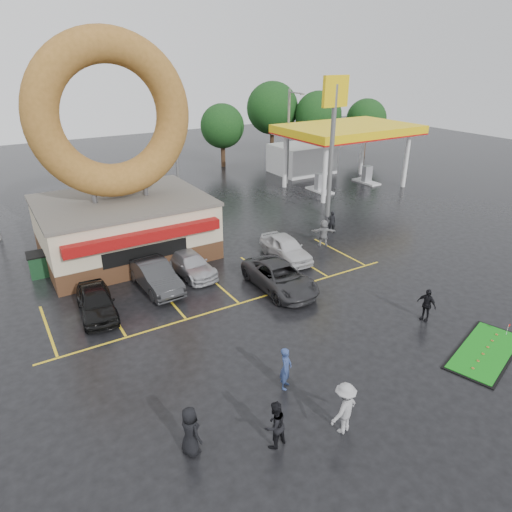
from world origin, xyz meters
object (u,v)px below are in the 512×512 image
car_black (96,302)px  car_white (286,248)px  streetlight_right (289,135)px  dumpster (46,264)px  car_dgrey (155,276)px  person_blue (286,368)px  car_silver (191,264)px  car_grey (280,277)px  person_cameraman (426,305)px  shell_sign (334,122)px  donut_shop (120,187)px  streetlight_mid (176,149)px  gas_station (327,144)px  putting_green (485,351)px

car_black → car_white: (11.94, 0.70, 0.05)m
streetlight_right → dumpster: 26.15m
car_dgrey → person_blue: 10.67m
car_silver → car_grey: car_grey is taller
car_silver → person_cameraman: bearing=-58.1°
car_white → person_blue: size_ratio=2.48×
streetlight_right → person_cameraman: streetlight_right is taller
car_grey → person_cameraman: (4.31, -6.37, 0.11)m
shell_sign → donut_shop: bearing=176.5°
car_grey → shell_sign: bearing=40.7°
shell_sign → person_blue: 22.10m
streetlight_right → dumpster: size_ratio=5.00×
streetlight_mid → shell_sign: bearing=-44.7°
gas_station → car_silver: gas_station is taller
streetlight_mid → car_dgrey: streetlight_mid is taller
streetlight_right → dumpster: bearing=-158.5°
putting_green → person_cameraman: bearing=92.0°
gas_station → person_blue: gas_station is taller
gas_station → streetlight_mid: streetlight_mid is taller
streetlight_mid → dumpster: size_ratio=5.00×
donut_shop → car_white: (8.33, -6.12, -3.71)m
gas_station → car_black: (-26.61, -14.79, -2.99)m
streetlight_mid → putting_green: streetlight_mid is taller
car_dgrey → dumpster: (-4.90, 5.12, -0.13)m
car_silver → putting_green: size_ratio=0.83×
donut_shop → car_white: bearing=-36.3°
gas_station → person_cameraman: (-12.96, -23.63, -2.86)m
donut_shop → person_blue: (1.35, -16.20, -3.57)m
car_white → dumpster: size_ratio=2.47×
streetlight_mid → car_silver: streetlight_mid is taller
streetlight_right → car_black: bearing=-145.1°
car_silver → car_grey: size_ratio=0.83×
car_black → person_cameraman: 16.26m
person_cameraman → person_blue: bearing=-95.2°
gas_station → putting_green: 30.01m
streetlight_mid → person_cameraman: streetlight_mid is taller
donut_shop → shell_sign: size_ratio=1.27×
gas_station → streetlight_mid: (-16.00, -0.02, 1.08)m
shell_sign → car_grey: size_ratio=2.02×
car_white → donut_shop: bearing=147.8°
donut_shop → dumpster: donut_shop is taller
donut_shop → person_cameraman: donut_shop is taller
person_blue → donut_shop: bearing=52.8°
car_black → dumpster: bearing=108.1°
car_grey → person_blue: (-4.38, -6.90, 0.17)m
person_cameraman → dumpster: (-15.07, 15.15, -0.19)m
streetlight_right → person_cameraman: bearing=-110.0°
car_white → dumpster: (-13.36, 5.61, -0.11)m
person_blue → person_cameraman: 8.71m
dumpster → car_black: bearing=-75.0°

